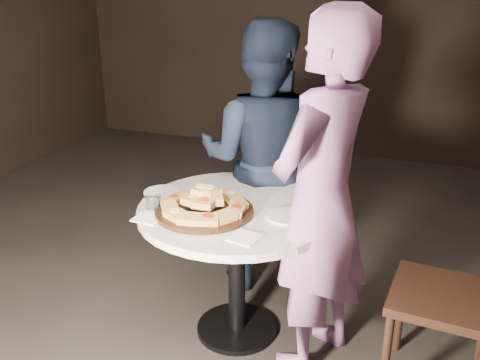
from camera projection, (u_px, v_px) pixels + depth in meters
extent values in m
plane|color=black|center=(212.00, 337.00, 2.99)|extent=(7.00, 7.00, 0.00)
cylinder|color=black|center=(237.00, 328.00, 3.04)|extent=(0.48, 0.48, 0.03)
cylinder|color=black|center=(237.00, 271.00, 2.91)|extent=(0.10, 0.10, 0.71)
cylinder|color=silver|center=(237.00, 210.00, 2.77)|extent=(1.09, 1.09, 0.04)
cylinder|color=black|center=(204.00, 211.00, 2.69)|extent=(0.61, 0.61, 0.02)
cube|color=#B78947|center=(236.00, 211.00, 2.62)|extent=(0.09, 0.11, 0.05)
cylinder|color=red|center=(236.00, 206.00, 2.61)|extent=(0.05, 0.05, 0.01)
cube|color=#B78947|center=(238.00, 203.00, 2.70)|extent=(0.13, 0.13, 0.05)
cube|color=#B78947|center=(231.00, 197.00, 2.78)|extent=(0.13, 0.13, 0.05)
cylinder|color=beige|center=(231.00, 193.00, 2.77)|extent=(0.07, 0.07, 0.01)
cube|color=#B78947|center=(218.00, 193.00, 2.83)|extent=(0.12, 0.10, 0.05)
cube|color=#B78947|center=(201.00, 192.00, 2.84)|extent=(0.13, 0.12, 0.05)
cylinder|color=red|center=(201.00, 189.00, 2.83)|extent=(0.06, 0.06, 0.01)
cube|color=#B78947|center=(185.00, 195.00, 2.80)|extent=(0.12, 0.13, 0.05)
cube|color=#B78947|center=(174.00, 201.00, 2.74)|extent=(0.10, 0.12, 0.05)
cylinder|color=red|center=(174.00, 197.00, 2.73)|extent=(0.06, 0.06, 0.01)
cube|color=#B78947|center=(170.00, 208.00, 2.66)|extent=(0.13, 0.13, 0.05)
cube|color=#B78947|center=(175.00, 215.00, 2.58)|extent=(0.13, 0.12, 0.05)
cylinder|color=beige|center=(175.00, 210.00, 2.57)|extent=(0.07, 0.07, 0.01)
cube|color=#B78947|center=(189.00, 219.00, 2.53)|extent=(0.12, 0.10, 0.05)
cube|color=#B78947|center=(207.00, 220.00, 2.52)|extent=(0.13, 0.11, 0.05)
cylinder|color=red|center=(207.00, 216.00, 2.51)|extent=(0.06, 0.06, 0.01)
cube|color=#B78947|center=(225.00, 217.00, 2.56)|extent=(0.12, 0.13, 0.05)
cube|color=#B78947|center=(215.00, 199.00, 2.67)|extent=(0.12, 0.13, 0.04)
cylinder|color=#2D6B1E|center=(215.00, 195.00, 2.66)|extent=(0.07, 0.07, 0.01)
cube|color=#B78947|center=(204.00, 195.00, 2.72)|extent=(0.09, 0.11, 0.04)
cylinder|color=beige|center=(204.00, 191.00, 2.71)|extent=(0.05, 0.05, 0.01)
cube|color=#B78947|center=(193.00, 200.00, 2.67)|extent=(0.10, 0.12, 0.04)
cylinder|color=orange|center=(193.00, 195.00, 2.66)|extent=(0.06, 0.06, 0.01)
cube|color=#B78947|center=(204.00, 204.00, 2.62)|extent=(0.11, 0.08, 0.04)
cylinder|color=red|center=(203.00, 200.00, 2.61)|extent=(0.05, 0.05, 0.01)
cube|color=#B78947|center=(210.00, 191.00, 2.68)|extent=(0.13, 0.12, 0.04)
cylinder|color=beige|center=(209.00, 187.00, 2.67)|extent=(0.07, 0.07, 0.01)
cube|color=#B78947|center=(201.00, 190.00, 2.69)|extent=(0.09, 0.11, 0.04)
cylinder|color=beige|center=(201.00, 186.00, 2.68)|extent=(0.05, 0.05, 0.01)
cylinder|color=white|center=(161.00, 192.00, 2.93)|extent=(0.24, 0.24, 0.01)
cylinder|color=white|center=(286.00, 216.00, 2.64)|extent=(0.26, 0.26, 0.01)
imported|color=silver|center=(153.00, 203.00, 2.71)|extent=(0.11, 0.11, 0.08)
cube|color=white|center=(149.00, 218.00, 2.64)|extent=(0.14, 0.14, 0.01)
cube|color=white|center=(245.00, 238.00, 2.44)|extent=(0.15, 0.15, 0.01)
cube|color=black|center=(285.00, 189.00, 3.92)|extent=(0.43, 0.43, 0.04)
cube|color=black|center=(275.00, 170.00, 3.67)|extent=(0.40, 0.08, 0.42)
cylinder|color=black|center=(313.00, 211.00, 4.06)|extent=(0.04, 0.04, 0.42)
cylinder|color=black|center=(272.00, 203.00, 4.20)|extent=(0.04, 0.04, 0.42)
cylinder|color=black|center=(297.00, 229.00, 3.78)|extent=(0.04, 0.04, 0.42)
cylinder|color=black|center=(254.00, 219.00, 3.92)|extent=(0.04, 0.04, 0.42)
cube|color=black|center=(444.00, 298.00, 2.47)|extent=(0.50, 0.50, 0.04)
cylinder|color=black|center=(401.00, 309.00, 2.81)|extent=(0.04, 0.04, 0.50)
cylinder|color=black|center=(386.00, 355.00, 2.47)|extent=(0.04, 0.04, 0.50)
imported|color=black|center=(262.00, 159.00, 3.28)|extent=(0.87, 0.71, 1.68)
imported|color=slate|center=(321.00, 201.00, 2.52)|extent=(0.63, 0.76, 1.79)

